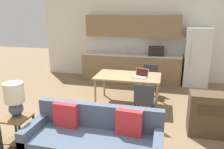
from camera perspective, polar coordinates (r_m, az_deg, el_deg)
The scene contains 10 objects.
wall_back at distance 7.55m, azimuth 5.40°, elevation 9.21°, with size 6.40×0.07×2.70m.
kitchen_counter at distance 7.33m, azimuth 5.11°, elevation 4.98°, with size 3.28×0.65×2.15m.
refrigerator at distance 7.23m, azimuth 21.18°, elevation 4.25°, with size 0.72×0.70×1.79m.
dining_table at distance 5.35m, azimuth 4.21°, elevation -0.85°, with size 1.56×0.92×0.73m.
couch at distance 3.52m, azimuth -4.55°, elevation -16.37°, with size 2.06×0.80×0.81m.
side_table at distance 4.09m, azimuth -23.49°, elevation -12.40°, with size 0.42×0.42×0.53m.
table_lamp at distance 3.91m, azimuth -24.10°, elevation -5.47°, with size 0.32×0.32×0.58m.
dining_chair_far_right at distance 6.10m, azimuth 9.99°, elevation -0.92°, with size 0.45×0.45×0.83m.
dining_chair_near_right at distance 4.57m, azimuth 8.53°, elevation -6.52°, with size 0.45×0.45×0.83m.
laptop at distance 5.22m, azimuth 7.55°, elevation -0.15°, with size 0.38×0.34×0.20m.
Camera 1 is at (1.08, -2.80, 2.18)m, focal length 35.00 mm.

